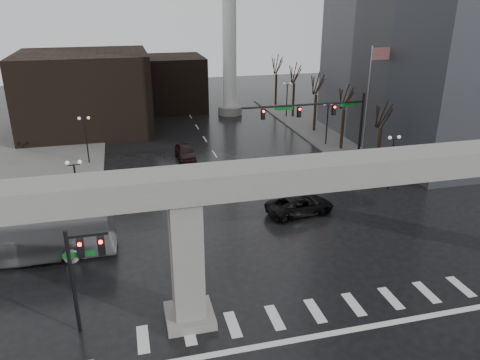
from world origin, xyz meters
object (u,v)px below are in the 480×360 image
(pickup_truck, at_px, (300,205))
(city_bus, at_px, (20,236))
(far_car, at_px, (185,152))
(signal_mast_arm, at_px, (325,118))

(pickup_truck, distance_m, city_bus, 20.74)
(far_car, bearing_deg, city_bus, -128.60)
(signal_mast_arm, xyz_separation_m, far_car, (-12.40, 8.36, -5.04))
(pickup_truck, xyz_separation_m, city_bus, (-20.63, -1.98, 0.92))
(signal_mast_arm, relative_size, pickup_truck, 2.16)
(city_bus, bearing_deg, far_car, -34.94)
(signal_mast_arm, distance_m, far_car, 15.78)
(city_bus, bearing_deg, signal_mast_arm, -67.62)
(signal_mast_arm, bearing_deg, pickup_truck, -124.40)
(pickup_truck, relative_size, far_car, 1.22)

